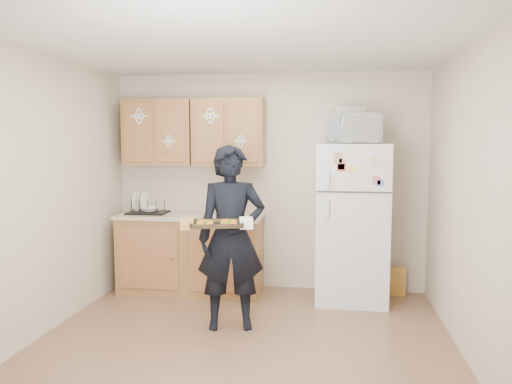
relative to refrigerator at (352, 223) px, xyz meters
The scene contains 23 objects.
floor 1.92m from the refrigerator, 123.60° to the right, with size 3.60×3.60×0.00m, color brown.
ceiling 2.38m from the refrigerator, 123.60° to the right, with size 3.60×3.60×0.00m, color silver.
wall_back 1.10m from the refrigerator, 158.72° to the left, with size 3.60×0.04×2.50m, color beige.
wall_front 3.39m from the refrigerator, 106.39° to the right, with size 3.60×0.04×2.50m, color beige.
wall_left 3.13m from the refrigerator, 152.53° to the right, with size 0.04×3.60×2.50m, color beige.
wall_right 1.71m from the refrigerator, 59.27° to the right, with size 0.04×3.60×2.50m, color beige.
refrigerator is the anchor object (origin of this frame).
base_cabinet 1.85m from the refrigerator, behind, with size 1.60×0.60×0.86m, color brown.
countertop 1.80m from the refrigerator, behind, with size 1.64×0.64×0.04m, color #B9AC8E.
upper_cab_left 2.41m from the refrigerator, behind, with size 0.80×0.33×0.75m, color brown.
upper_cab_right 1.70m from the refrigerator, behind, with size 0.80×0.33×0.75m, color brown.
cereal_box 0.89m from the refrigerator, 24.99° to the left, with size 0.20×0.07×0.32m, color #E7C151.
person 1.49m from the refrigerator, 138.96° to the right, with size 0.62×0.41×1.69m, color black.
baking_tray 1.75m from the refrigerator, 133.16° to the right, with size 0.44×0.33×0.04m, color black.
pizza_front_left 1.88m from the refrigerator, 133.04° to the right, with size 0.15×0.15×0.02m, color orange.
pizza_front_right 1.71m from the refrigerator, 129.15° to the right, with size 0.15×0.15×0.02m, color orange.
pizza_back_left 1.80m from the refrigerator, 136.97° to the right, with size 0.15×0.15×0.02m, color orange.
pizza_back_right 1.62m from the refrigerator, 133.30° to the right, with size 0.15×0.15×0.02m, color orange.
microwave 1.01m from the refrigerator, 88.40° to the right, with size 0.57×0.38×0.31m, color silver.
foil_pan 1.20m from the refrigerator, 154.80° to the right, with size 0.30×0.21×0.06m, color silver.
dish_rack 2.31m from the refrigerator, behind, with size 0.44×0.33×0.18m, color black.
bowl 2.28m from the refrigerator, behind, with size 0.20×0.20×0.05m, color white.
soap_bottle 1.25m from the refrigerator, behind, with size 0.09×0.09×0.19m, color silver.
Camera 1 is at (0.72, -3.97, 1.73)m, focal length 35.00 mm.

